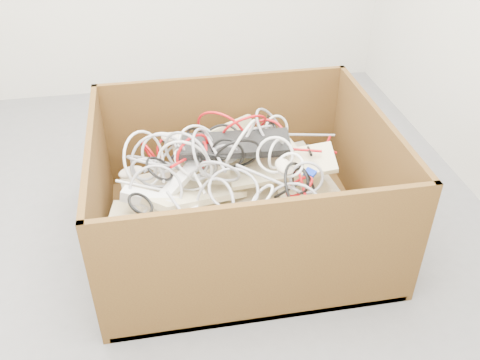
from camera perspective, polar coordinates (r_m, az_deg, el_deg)
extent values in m
plane|color=#5B5A5D|center=(2.52, -6.51, -4.82)|extent=(3.00, 3.00, 0.00)
cube|color=beige|center=(0.57, -2.02, -5.42)|extent=(3.00, 0.04, 2.50)
cube|color=#422710|center=(2.44, 0.08, -5.76)|extent=(1.21, 1.01, 0.03)
cube|color=#422710|center=(2.68, -1.79, 5.57)|extent=(1.21, 0.03, 0.57)
cube|color=#422710|center=(1.90, 2.76, -9.17)|extent=(1.21, 0.02, 0.57)
cube|color=#422710|center=(2.43, 13.99, 0.92)|extent=(0.02, 0.96, 0.57)
cube|color=#422710|center=(2.26, -14.86, -2.10)|extent=(0.03, 0.96, 0.57)
cube|color=#C2AD90|center=(2.41, 0.00, -4.16)|extent=(1.06, 0.92, 0.20)
cube|color=#C2AD90|center=(2.30, -2.17, -4.01)|extent=(0.76, 0.68, 0.21)
cube|color=beige|center=(2.39, -2.98, -0.92)|extent=(0.48, 0.37, 0.08)
cube|color=beige|center=(2.44, 6.83, 0.13)|extent=(0.33, 0.47, 0.19)
cube|color=beige|center=(2.23, 3.58, -5.22)|extent=(0.37, 0.48, 0.04)
cube|color=beige|center=(2.23, -7.83, -3.63)|extent=(0.47, 0.22, 0.11)
cube|color=beige|center=(2.16, 7.40, -4.07)|extent=(0.18, 0.47, 0.15)
cube|color=beige|center=(2.50, -2.56, 3.68)|extent=(0.42, 0.30, 0.17)
cube|color=beige|center=(2.21, -4.72, -1.81)|extent=(0.46, 0.38, 0.21)
cube|color=beige|center=(2.32, 4.58, 1.54)|extent=(0.47, 0.22, 0.14)
cube|color=black|center=(2.27, -1.07, 3.21)|extent=(0.47, 0.19, 0.08)
cube|color=black|center=(2.27, -0.42, 3.91)|extent=(0.48, 0.22, 0.05)
ellipsoid|color=beige|center=(2.30, -11.66, 0.84)|extent=(0.13, 0.10, 0.04)
ellipsoid|color=beige|center=(2.44, 8.93, 2.92)|extent=(0.11, 0.13, 0.04)
ellipsoid|color=beige|center=(2.07, -4.07, -3.97)|extent=(0.13, 0.10, 0.04)
ellipsoid|color=beige|center=(2.08, 4.78, 1.45)|extent=(0.08, 0.12, 0.04)
ellipsoid|color=beige|center=(2.36, -7.19, 4.55)|extent=(0.13, 0.10, 0.04)
ellipsoid|color=black|center=(2.11, 6.97, -4.81)|extent=(0.11, 0.07, 0.04)
ellipsoid|color=beige|center=(2.05, -11.32, -6.87)|extent=(0.10, 0.13, 0.04)
cube|color=white|center=(2.20, -6.42, 0.03)|extent=(0.22, 0.22, 0.11)
cube|color=white|center=(2.14, -8.64, -2.33)|extent=(0.31, 0.16, 0.10)
cube|color=#0D2BC8|center=(2.25, 7.55, 0.76)|extent=(0.06, 0.06, 0.03)
torus|color=black|center=(2.06, 6.66, -1.27)|extent=(0.20, 0.29, 0.29)
torus|color=gray|center=(2.03, -0.68, -0.99)|extent=(0.25, 0.24, 0.10)
torus|color=gray|center=(2.38, 1.48, 3.94)|extent=(0.19, 0.06, 0.19)
torus|color=#A90C0F|center=(2.35, 0.46, 5.71)|extent=(0.23, 0.16, 0.22)
torus|color=black|center=(2.08, -11.27, -6.09)|extent=(0.12, 0.10, 0.11)
torus|color=silver|center=(2.28, -10.28, 2.25)|extent=(0.19, 0.29, 0.32)
torus|color=gray|center=(2.09, -2.22, 0.91)|extent=(0.23, 0.15, 0.20)
torus|color=gray|center=(2.17, -4.00, 0.88)|extent=(0.16, 0.09, 0.16)
torus|color=gray|center=(2.23, -1.60, 2.79)|extent=(0.17, 0.06, 0.17)
torus|color=gray|center=(2.03, -2.82, -3.10)|extent=(0.16, 0.31, 0.31)
torus|color=black|center=(2.38, -4.07, 4.35)|extent=(0.18, 0.21, 0.12)
torus|color=silver|center=(2.04, -9.19, -4.94)|extent=(0.31, 0.35, 0.18)
torus|color=gray|center=(2.20, -5.79, 2.73)|extent=(0.25, 0.21, 0.31)
torus|color=gray|center=(2.24, -8.67, 2.01)|extent=(0.34, 0.11, 0.33)
torus|color=silver|center=(2.21, -5.98, 1.45)|extent=(0.32, 0.15, 0.35)
torus|color=#A90C0F|center=(2.43, -7.25, 3.21)|extent=(0.20, 0.09, 0.19)
torus|color=#A90C0F|center=(2.39, -2.02, 5.36)|extent=(0.29, 0.18, 0.32)
torus|color=gray|center=(2.09, 7.18, 0.21)|extent=(0.19, 0.07, 0.19)
torus|color=silver|center=(2.02, 2.40, -1.81)|extent=(0.10, 0.14, 0.12)
torus|color=#A90C0F|center=(2.47, -9.69, 2.87)|extent=(0.11, 0.16, 0.18)
torus|color=gray|center=(2.32, -7.16, 2.69)|extent=(0.16, 0.21, 0.14)
torus|color=#A90C0F|center=(2.27, -4.12, 2.67)|extent=(0.06, 0.16, 0.16)
torus|color=silver|center=(2.36, -4.46, 3.52)|extent=(0.27, 0.20, 0.23)
torus|color=#A90C0F|center=(2.34, 2.75, 4.56)|extent=(0.24, 0.19, 0.18)
torus|color=gray|center=(2.43, 1.17, 5.19)|extent=(0.30, 0.23, 0.21)
torus|color=black|center=(2.19, -8.66, 1.20)|extent=(0.15, 0.18, 0.12)
torus|color=silver|center=(2.21, 3.93, 2.81)|extent=(0.12, 0.14, 0.17)
torus|color=black|center=(2.04, -10.65, -2.56)|extent=(0.11, 0.14, 0.10)
torus|color=black|center=(2.37, 2.17, 4.95)|extent=(0.20, 0.21, 0.10)
torus|color=gray|center=(2.19, -3.75, 2.89)|extent=(0.16, 0.25, 0.27)
torus|color=silver|center=(2.19, 0.07, 4.11)|extent=(0.18, 0.27, 0.26)
torus|color=black|center=(2.10, 6.48, -0.10)|extent=(0.07, 0.12, 0.11)
torus|color=gray|center=(2.04, 5.75, -3.52)|extent=(0.23, 0.22, 0.23)
torus|color=gray|center=(2.27, -9.68, 2.02)|extent=(0.27, 0.24, 0.16)
torus|color=#A90C0F|center=(2.22, -5.15, 3.07)|extent=(0.18, 0.14, 0.21)
torus|color=silver|center=(2.25, -5.46, 1.79)|extent=(0.19, 0.23, 0.15)
torus|color=gray|center=(2.40, 3.49, 5.22)|extent=(0.24, 0.33, 0.26)
torus|color=#A90C0F|center=(2.17, 6.42, -0.71)|extent=(0.16, 0.18, 0.11)
torus|color=black|center=(2.36, -2.14, 4.07)|extent=(0.26, 0.25, 0.12)
torus|color=silver|center=(2.33, -8.30, 2.91)|extent=(0.23, 0.06, 0.23)
torus|color=gray|center=(2.14, -9.08, -1.27)|extent=(0.31, 0.20, 0.25)
torus|color=silver|center=(2.09, 5.42, 1.62)|extent=(0.15, 0.15, 0.07)
torus|color=silver|center=(2.17, 3.79, 2.69)|extent=(0.21, 0.12, 0.19)
torus|color=black|center=(2.20, -1.31, 2.88)|extent=(0.19, 0.09, 0.20)
torus|color=gray|center=(2.37, -6.24, 3.53)|extent=(0.12, 0.20, 0.18)
torus|color=gray|center=(2.22, -10.32, 1.12)|extent=(0.16, 0.03, 0.16)
torus|color=black|center=(2.18, -0.19, 2.79)|extent=(0.28, 0.12, 0.26)
torus|color=silver|center=(2.50, 3.96, 5.53)|extent=(0.17, 0.09, 0.17)
cylinder|color=#A90C0F|center=(2.14, 6.80, -0.72)|extent=(0.06, 0.26, 0.06)
cylinder|color=#A90C0F|center=(2.43, 8.94, 3.25)|extent=(0.13, 0.03, 0.05)
cylinder|color=gray|center=(1.98, -6.40, -3.32)|extent=(0.10, 0.19, 0.07)
cylinder|color=gray|center=(2.03, -7.30, -3.92)|extent=(0.20, 0.04, 0.04)
cylinder|color=black|center=(2.14, 5.09, -1.11)|extent=(0.13, 0.12, 0.04)
cylinder|color=gray|center=(2.39, 2.58, 4.45)|extent=(0.17, 0.05, 0.02)
cylinder|color=#A90C0F|center=(2.16, -6.44, 1.95)|extent=(0.09, 0.12, 0.05)
cylinder|color=black|center=(2.46, -6.84, 3.57)|extent=(0.13, 0.08, 0.05)
cylinder|color=black|center=(2.30, -3.40, 3.50)|extent=(0.17, 0.25, 0.08)
cylinder|color=gray|center=(2.19, -2.81, 3.29)|extent=(0.06, 0.30, 0.05)
cylinder|color=silver|center=(2.21, -9.96, -0.75)|extent=(0.25, 0.07, 0.07)
cylinder|color=black|center=(2.35, -6.01, 3.84)|extent=(0.09, 0.14, 0.03)
cylinder|color=gray|center=(2.58, 7.48, 4.85)|extent=(0.25, 0.03, 0.04)
cylinder|color=gray|center=(2.07, 2.90, 0.25)|extent=(0.22, 0.16, 0.06)
cylinder|color=black|center=(2.25, -4.82, 3.19)|extent=(0.04, 0.23, 0.04)
cylinder|color=gray|center=(2.21, -8.25, 0.41)|extent=(0.02, 0.14, 0.06)
cylinder|color=black|center=(2.29, -6.48, 3.33)|extent=(0.09, 0.19, 0.05)
cylinder|color=black|center=(2.32, 7.45, 3.24)|extent=(0.05, 0.17, 0.07)
cylinder|color=silver|center=(2.14, -4.45, -0.24)|extent=(0.05, 0.13, 0.04)
cylinder|color=black|center=(2.15, -2.85, 2.66)|extent=(0.13, 0.06, 0.02)
cylinder|color=#A90C0F|center=(2.32, 5.23, 3.35)|extent=(0.27, 0.13, 0.03)
cylinder|color=#A90C0F|center=(2.52, 9.30, 3.73)|extent=(0.09, 0.15, 0.02)
cylinder|color=black|center=(2.48, 3.27, 5.61)|extent=(0.06, 0.29, 0.05)
cylinder|color=gray|center=(2.32, -9.41, 1.63)|extent=(0.08, 0.14, 0.05)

